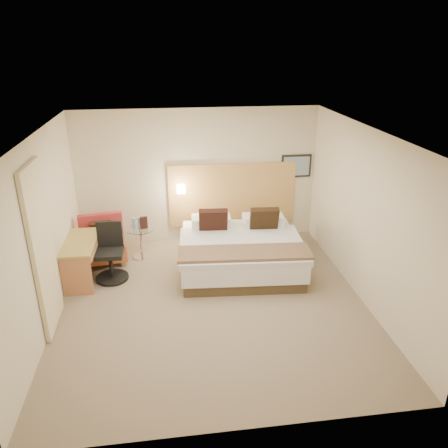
{
  "coord_description": "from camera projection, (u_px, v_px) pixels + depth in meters",
  "views": [
    {
      "loc": [
        -0.62,
        -5.91,
        3.88
      ],
      "look_at": [
        0.29,
        0.77,
        1.03
      ],
      "focal_mm": 35.0,
      "sensor_mm": 36.0,
      "label": 1
    }
  ],
  "objects": [
    {
      "name": "floor",
      "position": [
        212.0,
        303.0,
        6.99
      ],
      "size": [
        4.8,
        5.0,
        0.02
      ],
      "primitive_type": "cube",
      "color": "#776650",
      "rests_on": "ground"
    },
    {
      "name": "desk_chair",
      "position": [
        111.0,
        257.0,
        7.56
      ],
      "size": [
        0.58,
        0.58,
        1.0
      ],
      "color": "black",
      "rests_on": "floor"
    },
    {
      "name": "curtain",
      "position": [
        43.0,
        250.0,
        5.98
      ],
      "size": [
        0.06,
        0.9,
        2.42
      ],
      "primitive_type": "cube",
      "color": "beige",
      "rests_on": "wall_left"
    },
    {
      "name": "side_table",
      "position": [
        141.0,
        241.0,
        8.33
      ],
      "size": [
        0.61,
        0.61,
        0.6
      ],
      "color": "silver",
      "rests_on": "floor"
    },
    {
      "name": "desk",
      "position": [
        82.0,
        249.0,
        7.47
      ],
      "size": [
        0.56,
        1.17,
        0.73
      ],
      "color": "#AA8E42",
      "rests_on": "floor"
    },
    {
      "name": "headboard_panel",
      "position": [
        232.0,
        194.0,
        8.95
      ],
      "size": [
        2.6,
        0.04,
        1.3
      ],
      "primitive_type": "cube",
      "color": "tan",
      "rests_on": "wall_back"
    },
    {
      "name": "art_frame",
      "position": [
        296.0,
        166.0,
        8.91
      ],
      "size": [
        0.62,
        0.03,
        0.47
      ],
      "primitive_type": "cube",
      "color": "black",
      "rests_on": "wall_back"
    },
    {
      "name": "wall_left",
      "position": [
        42.0,
        234.0,
        6.15
      ],
      "size": [
        0.02,
        5.0,
        2.7
      ],
      "primitive_type": "cube",
      "color": "beige",
      "rests_on": "floor"
    },
    {
      "name": "bottle_a",
      "position": [
        134.0,
        223.0,
        8.18
      ],
      "size": [
        0.07,
        0.07,
        0.21
      ],
      "primitive_type": "cylinder",
      "rotation": [
        0.0,
        0.0,
        0.14
      ],
      "color": "#8CADD8",
      "rests_on": "side_table"
    },
    {
      "name": "lamp_shade",
      "position": [
        181.0,
        189.0,
        8.64
      ],
      "size": [
        0.15,
        0.15,
        0.15
      ],
      "primitive_type": "cube",
      "color": "#F5E4BF",
      "rests_on": "wall_back"
    },
    {
      "name": "art_canvas",
      "position": [
        296.0,
        166.0,
        8.89
      ],
      "size": [
        0.54,
        0.01,
        0.39
      ],
      "primitive_type": "cube",
      "color": "gray",
      "rests_on": "wall_back"
    },
    {
      "name": "bottle_b",
      "position": [
        139.0,
        222.0,
        8.22
      ],
      "size": [
        0.07,
        0.07,
        0.21
      ],
      "primitive_type": "cylinder",
      "rotation": [
        0.0,
        0.0,
        0.14
      ],
      "color": "#97D3EA",
      "rests_on": "side_table"
    },
    {
      "name": "wall_front",
      "position": [
        240.0,
        327.0,
        4.17
      ],
      "size": [
        4.8,
        0.02,
        2.7
      ],
      "primitive_type": "cube",
      "color": "beige",
      "rests_on": "floor"
    },
    {
      "name": "lounge_chair",
      "position": [
        103.0,
        244.0,
        8.21
      ],
      "size": [
        0.92,
        0.84,
        0.86
      ],
      "color": "tan",
      "rests_on": "floor"
    },
    {
      "name": "lamp_arm",
      "position": [
        181.0,
        188.0,
        8.7
      ],
      "size": [
        0.02,
        0.12,
        0.02
      ],
      "primitive_type": "cylinder",
      "rotation": [
        1.57,
        0.0,
        0.0
      ],
      "color": "silver",
      "rests_on": "wall_back"
    },
    {
      "name": "wall_right",
      "position": [
        366.0,
        217.0,
        6.76
      ],
      "size": [
        0.02,
        5.0,
        2.7
      ],
      "primitive_type": "cube",
      "color": "beige",
      "rests_on": "floor"
    },
    {
      "name": "ceiling",
      "position": [
        210.0,
        133.0,
        5.92
      ],
      "size": [
        4.8,
        5.0,
        0.02
      ],
      "primitive_type": "cube",
      "color": "silver",
      "rests_on": "floor"
    },
    {
      "name": "bed",
      "position": [
        240.0,
        249.0,
        7.98
      ],
      "size": [
        2.29,
        2.24,
        1.06
      ],
      "color": "#453722",
      "rests_on": "floor"
    },
    {
      "name": "menu_folder",
      "position": [
        144.0,
        223.0,
        8.18
      ],
      "size": [
        0.15,
        0.07,
        0.24
      ],
      "primitive_type": "cube",
      "rotation": [
        0.0,
        0.0,
        0.14
      ],
      "color": "#361816",
      "rests_on": "side_table"
    },
    {
      "name": "wall_back",
      "position": [
        198.0,
        176.0,
        8.74
      ],
      "size": [
        4.8,
        0.02,
        2.7
      ],
      "primitive_type": "cube",
      "color": "beige",
      "rests_on": "floor"
    }
  ]
}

